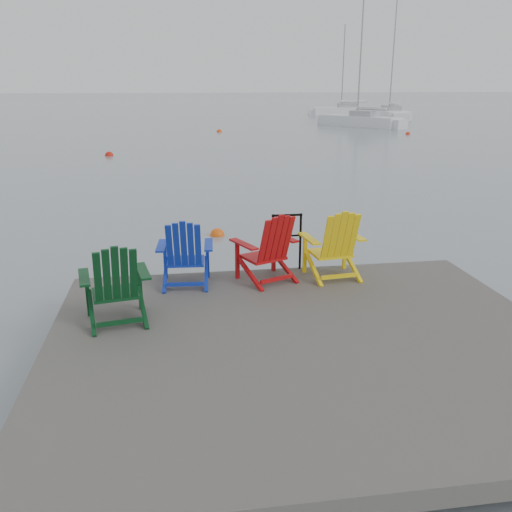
{
  "coord_description": "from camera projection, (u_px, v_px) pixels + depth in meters",
  "views": [
    {
      "loc": [
        -1.45,
        -5.51,
        3.32
      ],
      "look_at": [
        -0.28,
        2.12,
        0.85
      ],
      "focal_mm": 38.0,
      "sensor_mm": 36.0,
      "label": 1
    }
  ],
  "objects": [
    {
      "name": "chair_green",
      "position": [
        115.0,
        283.0,
        6.52
      ],
      "size": [
        0.92,
        0.87,
        1.04
      ],
      "rotation": [
        0.0,
        0.0,
        0.18
      ],
      "color": "#093416",
      "rests_on": "dock"
    },
    {
      "name": "ground",
      "position": [
        307.0,
        377.0,
        6.4
      ],
      "size": [
        400.0,
        400.0,
        0.0
      ],
      "primitive_type": "plane",
      "color": "slate",
      "rests_on": "ground"
    },
    {
      "name": "dock",
      "position": [
        308.0,
        351.0,
        6.3
      ],
      "size": [
        6.0,
        5.0,
        1.4
      ],
      "color": "#312E2B",
      "rests_on": "ground"
    },
    {
      "name": "sailboat_mid",
      "position": [
        390.0,
        114.0,
        53.7
      ],
      "size": [
        3.34,
        8.44,
        11.36
      ],
      "rotation": [
        0.0,
        0.0,
        -0.15
      ],
      "color": "white",
      "rests_on": "ground"
    },
    {
      "name": "chair_blue",
      "position": [
        185.0,
        252.0,
        7.76
      ],
      "size": [
        0.84,
        0.79,
        1.01
      ],
      "rotation": [
        0.0,
        0.0,
        -0.07
      ],
      "color": "#102AA9",
      "rests_on": "dock"
    },
    {
      "name": "buoy_d",
      "position": [
        219.0,
        132.0,
        38.6
      ],
      "size": [
        0.38,
        0.38,
        0.38
      ],
      "primitive_type": "sphere",
      "color": "#E33F0D",
      "rests_on": "ground"
    },
    {
      "name": "sailboat_far",
      "position": [
        344.0,
        111.0,
        59.46
      ],
      "size": [
        6.83,
        2.26,
        9.5
      ],
      "rotation": [
        0.0,
        0.0,
        1.49
      ],
      "color": "white",
      "rests_on": "ground"
    },
    {
      "name": "buoy_a",
      "position": [
        217.0,
        235.0,
        12.37
      ],
      "size": [
        0.33,
        0.33,
        0.33
      ],
      "primitive_type": "sphere",
      "color": "#E2540D",
      "rests_on": "ground"
    },
    {
      "name": "buoy_c",
      "position": [
        408.0,
        134.0,
        36.79
      ],
      "size": [
        0.34,
        0.34,
        0.34
      ],
      "primitive_type": "sphere",
      "color": "red",
      "rests_on": "ground"
    },
    {
      "name": "sailboat_near",
      "position": [
        361.0,
        122.0,
        43.49
      ],
      "size": [
        5.36,
        6.93,
        9.92
      ],
      "rotation": [
        0.0,
        0.0,
        0.57
      ],
      "color": "silver",
      "rests_on": "ground"
    },
    {
      "name": "handrail",
      "position": [
        287.0,
        236.0,
        8.43
      ],
      "size": [
        0.48,
        0.04,
        0.9
      ],
      "color": "black",
      "rests_on": "dock"
    },
    {
      "name": "buoy_b",
      "position": [
        109.0,
        156.0,
        25.94
      ],
      "size": [
        0.4,
        0.4,
        0.4
      ],
      "primitive_type": "sphere",
      "color": "#BA180A",
      "rests_on": "ground"
    },
    {
      "name": "chair_red",
      "position": [
        268.0,
        247.0,
        7.92
      ],
      "size": [
        1.01,
        0.97,
        1.04
      ],
      "rotation": [
        0.0,
        0.0,
        0.41
      ],
      "color": "#AD0C0E",
      "rests_on": "dock"
    },
    {
      "name": "chair_yellow",
      "position": [
        334.0,
        244.0,
        8.06
      ],
      "size": [
        0.91,
        0.86,
        1.07
      ],
      "rotation": [
        0.0,
        0.0,
        0.11
      ],
      "color": "yellow",
      "rests_on": "dock"
    }
  ]
}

